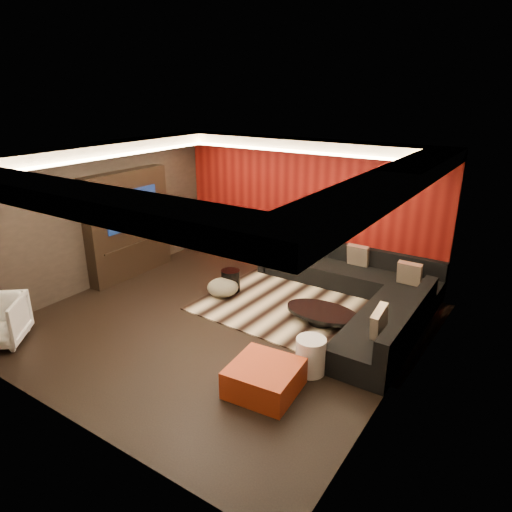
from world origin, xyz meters
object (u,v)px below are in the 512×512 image
Objects in this scene: orange_ottoman at (264,378)px; sectional_sofa at (360,291)px; coffee_table at (322,316)px; white_side_table at (311,356)px; drum_stool at (231,281)px.

sectional_sofa reaches higher than orange_ottoman.
white_side_table reaches higher than coffee_table.
orange_ottoman reaches higher than coffee_table.
white_side_table reaches higher than drum_stool.
white_side_table is 0.14× the size of sectional_sofa.
drum_stool reaches higher than orange_ottoman.
white_side_table is 0.61× the size of orange_ottoman.
sectional_sofa is (0.09, 3.10, 0.07)m from orange_ottoman.
white_side_table is at bearing -31.62° from drum_stool.
orange_ottoman is at bearing -113.75° from white_side_table.
orange_ottoman is (-0.31, -0.71, -0.07)m from white_side_table.
drum_stool is 0.50× the size of orange_ottoman.
drum_stool is (-2.04, 0.17, 0.11)m from coffee_table.
drum_stool is 2.96m from white_side_table.
white_side_table reaches higher than orange_ottoman.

